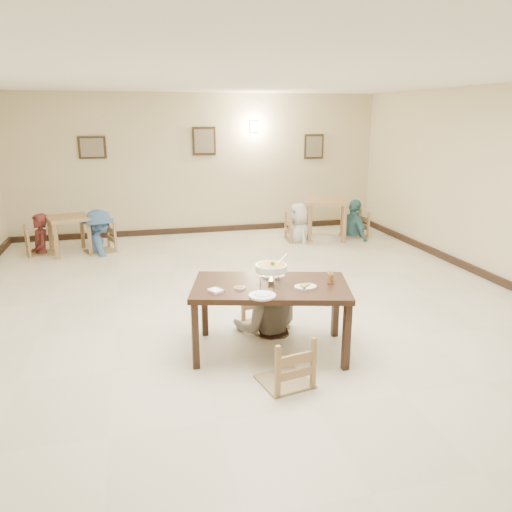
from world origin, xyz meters
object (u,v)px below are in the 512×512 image
object	(u,v)px
curry_warmer	(271,268)
bg_diner_c	(299,203)
bg_chair_ll	(39,227)
bg_diner_a	(37,214)
bg_table_left	(69,224)
bg_chair_rr	(355,213)
main_table	(270,292)
bg_diner_d	(356,199)
main_diner	(268,261)
chair_near	(285,337)
chair_far	(265,288)
bg_table_right	(327,206)
bg_chair_lr	(99,225)
bg_chair_rl	(299,215)
bg_diner_b	(97,210)
drink_glass	(331,278)

from	to	relation	value
curry_warmer	bg_diner_c	bearing A→B (deg)	67.82
bg_chair_ll	bg_diner_a	xyz separation A→B (m)	(0.00, 0.00, 0.25)
curry_warmer	bg_table_left	size ratio (longest dim) A/B	0.43
bg_chair_rr	bg_diner_a	world-z (taller)	bg_diner_a
bg_table_left	main_table	bearing A→B (deg)	-62.08
bg_chair_ll	bg_diner_d	bearing A→B (deg)	-107.53
main_diner	chair_near	bearing A→B (deg)	94.92
chair_far	bg_chair_ll	bearing A→B (deg)	114.33
chair_near	bg_table_left	bearing A→B (deg)	-77.26
chair_near	bg_table_right	bearing A→B (deg)	-127.15
chair_far	bg_diner_a	bearing A→B (deg)	114.33
curry_warmer	bg_diner_d	world-z (taller)	bg_diner_d
chair_far	bg_chair_lr	distance (m)	4.66
bg_diner_a	main_diner	bearing A→B (deg)	18.08
bg_chair_ll	bg_table_left	bearing A→B (deg)	-113.15
bg_diner_c	chair_near	bearing A→B (deg)	-24.29
chair_far	bg_chair_rl	distance (m)	4.48
chair_far	bg_chair_ll	distance (m)	5.34
bg_chair_rl	bg_chair_lr	bearing A→B (deg)	92.18
chair_near	bg_table_left	xyz separation A→B (m)	(-2.53, 5.56, 0.09)
curry_warmer	bg_chair_rl	bearing A→B (deg)	67.82
chair_far	bg_diner_a	xyz separation A→B (m)	(-3.23, 4.25, 0.28)
bg_table_left	bg_diner_c	distance (m)	4.53
bg_chair_lr	bg_chair_rl	bearing A→B (deg)	69.96
chair_far	chair_near	size ratio (longest dim) A/B	1.01
chair_near	bg_chair_lr	size ratio (longest dim) A/B	0.91
bg_table_right	bg_table_left	bearing A→B (deg)	179.58
main_table	bg_diner_b	world-z (taller)	bg_diner_b
chair_far	bg_diner_b	xyz separation A→B (m)	(-2.16, 4.13, 0.33)
drink_glass	bg_diner_d	size ratio (longest dim) A/B	0.08
bg_table_right	drink_glass	bearing A→B (deg)	-111.44
bg_table_left	bg_table_right	xyz separation A→B (m)	(5.16, -0.04, 0.11)
bg_table_left	bg_chair_rr	bearing A→B (deg)	-0.69
main_table	chair_far	bearing A→B (deg)	95.01
bg_table_right	bg_chair_lr	xyz separation A→B (m)	(-4.62, -0.02, -0.15)
drink_glass	bg_chair_rl	bearing A→B (deg)	75.00
bg_table_left	bg_chair_rr	world-z (taller)	bg_chair_rr
bg_diner_d	main_table	bearing A→B (deg)	138.78
drink_glass	bg_diner_c	distance (m)	5.06
bg_diner_d	bg_table_right	bearing A→B (deg)	79.71
curry_warmer	bg_chair_lr	bearing A→B (deg)	113.19
main_table	bg_diner_a	xyz separation A→B (m)	(-3.12, 4.93, 0.08)
main_table	chair_near	bearing A→B (deg)	-78.96
curry_warmer	bg_chair_rr	bearing A→B (deg)	56.17
curry_warmer	drink_glass	xyz separation A→B (m)	(0.63, -0.14, -0.11)
bg_chair_rl	bg_diner_c	bearing A→B (deg)	0.00
drink_glass	bg_diner_a	world-z (taller)	bg_diner_a
main_table	curry_warmer	world-z (taller)	curry_warmer
bg_diner_a	bg_diner_b	bearing A→B (deg)	65.20
chair_near	bg_diner_d	bearing A→B (deg)	-132.39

